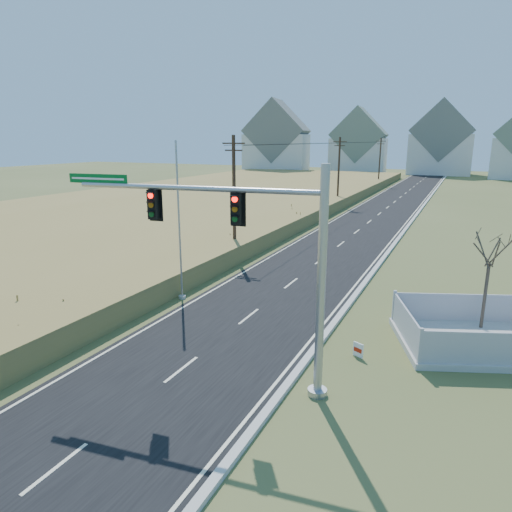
{
  "coord_description": "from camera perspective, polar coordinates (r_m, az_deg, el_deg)",
  "views": [
    {
      "loc": [
        9.32,
        -15.25,
        8.65
      ],
      "look_at": [
        0.68,
        3.39,
        3.4
      ],
      "focal_mm": 32.0,
      "sensor_mm": 36.0,
      "label": 1
    }
  ],
  "objects": [
    {
      "name": "ground",
      "position": [
        19.85,
        -6.03,
        -11.58
      ],
      "size": [
        260.0,
        260.0,
        0.0
      ],
      "primitive_type": "plane",
      "color": "#4B5328",
      "rests_on": "ground"
    },
    {
      "name": "road",
      "position": [
        66.48,
        16.68,
        6.28
      ],
      "size": [
        8.0,
        180.0,
        0.06
      ],
      "primitive_type": "cube",
      "color": "black",
      "rests_on": "ground"
    },
    {
      "name": "curb",
      "position": [
        66.01,
        20.26,
        6.0
      ],
      "size": [
        0.3,
        180.0,
        0.18
      ],
      "primitive_type": "cube",
      "color": "#B2AFA8",
      "rests_on": "ground"
    },
    {
      "name": "reed_marsh",
      "position": [
        65.01,
        -6.24,
        7.18
      ],
      "size": [
        38.0,
        110.0,
        1.3
      ],
      "primitive_type": "cube",
      "color": "olive",
      "rests_on": "ground"
    },
    {
      "name": "utility_pole_near",
      "position": [
        34.37,
        -2.76,
        7.69
      ],
      "size": [
        1.8,
        0.26,
        9.0
      ],
      "color": "#422D1E",
      "rests_on": "ground"
    },
    {
      "name": "utility_pole_mid",
      "position": [
        62.42,
        10.3,
        10.46
      ],
      "size": [
        1.8,
        0.26,
        9.0
      ],
      "color": "#422D1E",
      "rests_on": "ground"
    },
    {
      "name": "utility_pole_far",
      "position": [
        91.71,
        15.2,
        11.36
      ],
      "size": [
        1.8,
        0.26,
        9.0
      ],
      "color": "#422D1E",
      "rests_on": "ground"
    },
    {
      "name": "condo_nw",
      "position": [
        124.59,
        2.61,
        13.88
      ],
      "size": [
        17.69,
        13.38,
        19.05
      ],
      "rotation": [
        0.0,
        0.0,
        0.14
      ],
      "color": "silver",
      "rests_on": "ground"
    },
    {
      "name": "condo_nnw",
      "position": [
        126.25,
        12.69,
        13.21
      ],
      "size": [
        14.93,
        11.17,
        17.03
      ],
      "rotation": [
        0.0,
        0.0,
        0.07
      ],
      "color": "silver",
      "rests_on": "ground"
    },
    {
      "name": "condo_n",
      "position": [
        127.47,
        22.14,
        12.84
      ],
      "size": [
        15.27,
        10.2,
        18.54
      ],
      "color": "silver",
      "rests_on": "ground"
    },
    {
      "name": "traffic_signal_mast",
      "position": [
        15.33,
        1.2,
        -0.18
      ],
      "size": [
        9.93,
        1.41,
        7.94
      ],
      "rotation": [
        0.0,
        0.0,
        0.11
      ],
      "color": "#9EA0A5",
      "rests_on": "ground"
    },
    {
      "name": "fence_enclosure",
      "position": [
        22.19,
        26.59,
        -9.36
      ],
      "size": [
        8.23,
        6.95,
        1.61
      ],
      "rotation": [
        0.0,
        0.0,
        0.37
      ],
      "color": "#B7B5AD",
      "rests_on": "ground"
    },
    {
      "name": "open_sign",
      "position": [
        19.45,
        12.65,
        -11.38
      ],
      "size": [
        0.46,
        0.26,
        0.61
      ],
      "rotation": [
        0.0,
        0.0,
        -0.47
      ],
      "color": "white",
      "rests_on": "ground"
    },
    {
      "name": "flagpole",
      "position": [
        25.11,
        -9.51,
        2.17
      ],
      "size": [
        0.39,
        0.39,
        8.63
      ],
      "color": "#B7B5AD",
      "rests_on": "ground"
    },
    {
      "name": "bare_tree",
      "position": [
        22.58,
        27.33,
        0.94
      ],
      "size": [
        1.89,
        1.89,
        5.02
      ],
      "color": "#4C3F33",
      "rests_on": "ground"
    }
  ]
}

